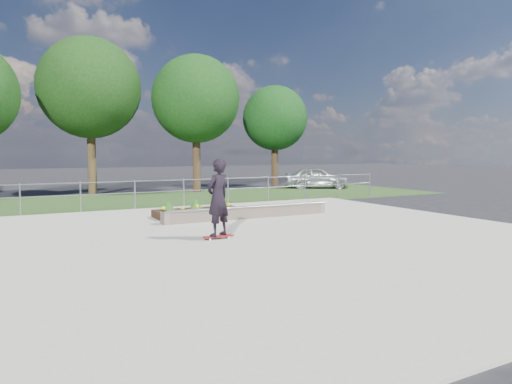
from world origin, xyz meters
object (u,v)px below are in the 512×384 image
at_px(grind_ledge, 249,212).
at_px(skateboarder, 218,198).
at_px(planter_bed, 198,211).
at_px(parked_car, 317,178).

relative_size(grind_ledge, skateboarder, 2.92).
xyz_separation_m(grind_ledge, planter_bed, (-1.35, 1.30, -0.02)).
relative_size(grind_ledge, parked_car, 1.49).
distance_m(planter_bed, skateboarder, 4.45).
bearing_deg(grind_ledge, skateboarder, -129.11).
relative_size(planter_bed, parked_car, 0.75).
height_order(grind_ledge, skateboarder, skateboarder).
distance_m(skateboarder, parked_car, 17.79).
height_order(grind_ledge, parked_car, parked_car).
distance_m(grind_ledge, parked_car, 14.01).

